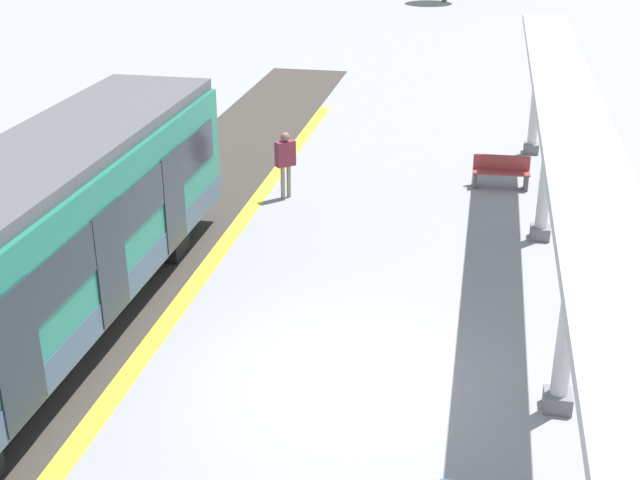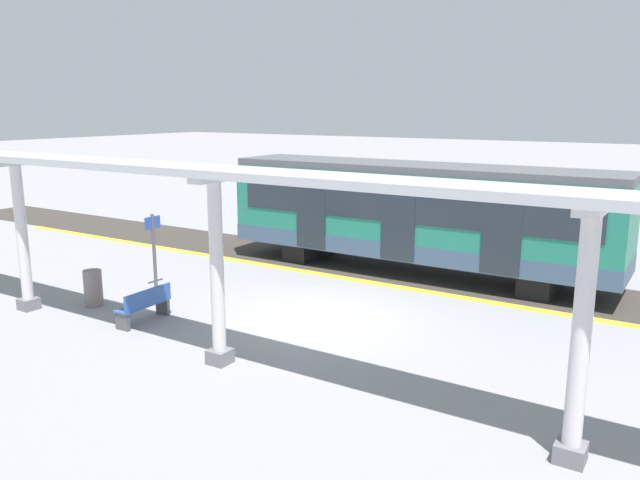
# 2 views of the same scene
# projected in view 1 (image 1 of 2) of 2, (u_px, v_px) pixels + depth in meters

# --- Properties ---
(ground_plane) EXTENTS (176.00, 176.00, 0.00)m
(ground_plane) POSITION_uv_depth(u_px,v_px,m) (347.00, 378.00, 14.30)
(ground_plane) COLOR gray
(tactile_edge_strip) EXTENTS (0.39, 34.59, 0.01)m
(tactile_edge_strip) POSITION_uv_depth(u_px,v_px,m) (142.00, 356.00, 14.95)
(tactile_edge_strip) COLOR gold
(tactile_edge_strip) RESTS_ON ground
(trackbed) EXTENTS (3.20, 46.59, 0.01)m
(trackbed) POSITION_uv_depth(u_px,v_px,m) (48.00, 345.00, 15.26)
(trackbed) COLOR #38332D
(trackbed) RESTS_ON ground
(train_near_carriage) EXTENTS (2.65, 12.42, 3.48)m
(train_near_carriage) POSITION_uv_depth(u_px,v_px,m) (40.00, 250.00, 14.68)
(train_near_carriage) COLOR #1D715C
(train_near_carriage) RESTS_ON ground
(canopy_pillar_third) EXTENTS (1.10, 0.44, 3.90)m
(canopy_pillar_third) POSITION_uv_depth(u_px,v_px,m) (571.00, 299.00, 12.69)
(canopy_pillar_third) COLOR slate
(canopy_pillar_third) RESTS_ON ground
(canopy_pillar_fourth) EXTENTS (1.10, 0.44, 3.90)m
(canopy_pillar_fourth) POSITION_uv_depth(u_px,v_px,m) (548.00, 157.00, 18.89)
(canopy_pillar_fourth) COLOR slate
(canopy_pillar_fourth) RESTS_ON ground
(canopy_pillar_fifth) EXTENTS (1.10, 0.44, 3.90)m
(canopy_pillar_fifth) POSITION_uv_depth(u_px,v_px,m) (537.00, 88.00, 24.81)
(canopy_pillar_fifth) COLOR slate
(canopy_pillar_fifth) RESTS_ON ground
(canopy_beam) EXTENTS (1.20, 27.32, 0.16)m
(canopy_beam) POSITION_uv_depth(u_px,v_px,m) (587.00, 167.00, 12.10)
(canopy_beam) COLOR #A8AAB2
(canopy_beam) RESTS_ON canopy_pillar_nearest
(bench_mid_platform) EXTENTS (1.52, 0.50, 0.86)m
(bench_mid_platform) POSITION_uv_depth(u_px,v_px,m) (501.00, 171.00, 22.69)
(bench_mid_platform) COLOR #973636
(bench_mid_platform) RESTS_ON ground
(passenger_waiting_near_edge) EXTENTS (0.53, 0.52, 1.77)m
(passenger_waiting_near_edge) POSITION_uv_depth(u_px,v_px,m) (285.00, 157.00, 21.69)
(passenger_waiting_near_edge) COLOR gray
(passenger_waiting_near_edge) RESTS_ON ground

